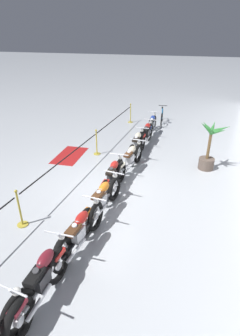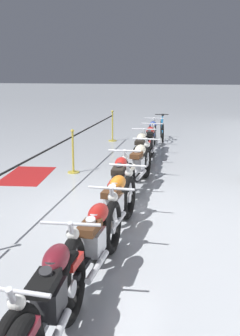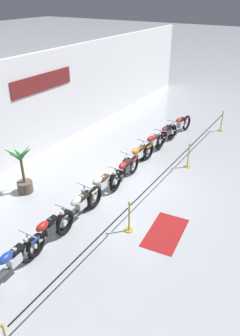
{
  "view_description": "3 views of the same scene",
  "coord_description": "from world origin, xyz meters",
  "px_view_note": "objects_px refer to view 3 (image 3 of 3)",
  "views": [
    {
      "loc": [
        6.63,
        3.01,
        4.36
      ],
      "look_at": [
        -0.15,
        0.65,
        0.7
      ],
      "focal_mm": 28.0,
      "sensor_mm": 36.0,
      "label": 1
    },
    {
      "loc": [
        7.12,
        1.83,
        2.45
      ],
      "look_at": [
        -0.64,
        0.36,
        0.58
      ],
      "focal_mm": 45.0,
      "sensor_mm": 36.0,
      "label": 2
    },
    {
      "loc": [
        -9.11,
        -4.99,
        6.48
      ],
      "look_at": [
        -0.67,
        0.24,
        0.99
      ],
      "focal_mm": 35.0,
      "sensor_mm": 36.0,
      "label": 3
    }
  ],
  "objects_px": {
    "motorcycle_cream_2": "(80,207)",
    "stanchion_mid_left": "(129,221)",
    "motorcycle_blue_0": "(13,263)",
    "motorcycle_maroon_7": "(166,134)",
    "stanchion_far_right": "(221,124)",
    "motorcycle_red_6": "(152,144)",
    "motorcycle_red_1": "(48,232)",
    "stanchion_far_left": "(143,196)",
    "potted_palm_left_of_row": "(23,173)",
    "floor_banner": "(165,233)",
    "motorcycle_orange_5": "(138,156)",
    "motorcycle_red_4": "(125,171)",
    "motorcycle_red_8": "(180,126)",
    "stanchion_mid_right": "(188,159)",
    "motorcycle_cream_3": "(101,187)"
  },
  "relations": [
    {
      "from": "motorcycle_red_6",
      "to": "floor_banner",
      "type": "height_order",
      "value": "motorcycle_red_6"
    },
    {
      "from": "motorcycle_red_4",
      "to": "motorcycle_orange_5",
      "type": "height_order",
      "value": "same"
    },
    {
      "from": "motorcycle_blue_0",
      "to": "motorcycle_orange_5",
      "type": "xyz_separation_m",
      "value": [
        6.78,
        0.21,
        0.01
      ]
    },
    {
      "from": "stanchion_mid_left",
      "to": "stanchion_far_right",
      "type": "relative_size",
      "value": 1.0
    },
    {
      "from": "stanchion_mid_left",
      "to": "floor_banner",
      "type": "bearing_deg",
      "value": -63.87
    },
    {
      "from": "motorcycle_blue_0",
      "to": "potted_palm_left_of_row",
      "type": "relative_size",
      "value": 1.29
    },
    {
      "from": "stanchion_far_left",
      "to": "potted_palm_left_of_row",
      "type": "bearing_deg",
      "value": 102.25
    },
    {
      "from": "motorcycle_red_8",
      "to": "stanchion_mid_left",
      "type": "relative_size",
      "value": 2.2
    },
    {
      "from": "motorcycle_red_6",
      "to": "stanchion_far_right",
      "type": "height_order",
      "value": "stanchion_far_right"
    },
    {
      "from": "motorcycle_red_4",
      "to": "stanchion_far_right",
      "type": "xyz_separation_m",
      "value": [
        6.95,
        -1.59,
        -0.12
      ]
    },
    {
      "from": "motorcycle_cream_3",
      "to": "motorcycle_red_1",
      "type": "bearing_deg",
      "value": -178.01
    },
    {
      "from": "motorcycle_maroon_7",
      "to": "potted_palm_left_of_row",
      "type": "relative_size",
      "value": 1.22
    },
    {
      "from": "stanchion_mid_right",
      "to": "floor_banner",
      "type": "xyz_separation_m",
      "value": [
        -4.26,
        -0.99,
        -0.35
      ]
    },
    {
      "from": "potted_palm_left_of_row",
      "to": "stanchion_mid_right",
      "type": "bearing_deg",
      "value": -41.48
    },
    {
      "from": "motorcycle_red_1",
      "to": "potted_palm_left_of_row",
      "type": "distance_m",
      "value": 3.14
    },
    {
      "from": "motorcycle_blue_0",
      "to": "motorcycle_maroon_7",
      "type": "bearing_deg",
      "value": 1.13
    },
    {
      "from": "stanchion_mid_left",
      "to": "stanchion_far_right",
      "type": "distance_m",
      "value": 9.34
    },
    {
      "from": "motorcycle_blue_0",
      "to": "stanchion_mid_left",
      "type": "xyz_separation_m",
      "value": [
        3.08,
        -1.56,
        -0.1
      ]
    },
    {
      "from": "motorcycle_maroon_7",
      "to": "stanchion_far_right",
      "type": "bearing_deg",
      "value": -30.33
    },
    {
      "from": "motorcycle_orange_5",
      "to": "motorcycle_maroon_7",
      "type": "height_order",
      "value": "motorcycle_maroon_7"
    },
    {
      "from": "motorcycle_cream_2",
      "to": "motorcycle_orange_5",
      "type": "relative_size",
      "value": 0.99
    },
    {
      "from": "motorcycle_cream_3",
      "to": "motorcycle_blue_0",
      "type": "bearing_deg",
      "value": -177.73
    },
    {
      "from": "potted_palm_left_of_row",
      "to": "stanchion_mid_left",
      "type": "distance_m",
      "value": 4.3
    },
    {
      "from": "motorcycle_maroon_7",
      "to": "stanchion_mid_left",
      "type": "xyz_separation_m",
      "value": [
        -6.35,
        -1.75,
        -0.11
      ]
    },
    {
      "from": "stanchion_far_right",
      "to": "motorcycle_orange_5",
      "type": "bearing_deg",
      "value": 162.61
    },
    {
      "from": "motorcycle_red_8",
      "to": "stanchion_far_right",
      "type": "relative_size",
      "value": 2.2
    },
    {
      "from": "motorcycle_blue_0",
      "to": "stanchion_far_right",
      "type": "xyz_separation_m",
      "value": [
        12.42,
        -1.56,
        -0.1
      ]
    },
    {
      "from": "motorcycle_red_6",
      "to": "motorcycle_red_1",
      "type": "bearing_deg",
      "value": -178.51
    },
    {
      "from": "motorcycle_red_4",
      "to": "stanchion_mid_right",
      "type": "height_order",
      "value": "stanchion_mid_right"
    },
    {
      "from": "motorcycle_red_6",
      "to": "floor_banner",
      "type": "distance_m",
      "value": 5.39
    },
    {
      "from": "stanchion_mid_right",
      "to": "stanchion_far_right",
      "type": "xyz_separation_m",
      "value": [
        4.59,
        0.0,
        0.0
      ]
    },
    {
      "from": "stanchion_far_right",
      "to": "floor_banner",
      "type": "bearing_deg",
      "value": -173.62
    },
    {
      "from": "stanchion_far_right",
      "to": "motorcycle_blue_0",
      "type": "bearing_deg",
      "value": 172.83
    },
    {
      "from": "floor_banner",
      "to": "stanchion_far_right",
      "type": "bearing_deg",
      "value": 0.53
    },
    {
      "from": "motorcycle_orange_5",
      "to": "stanchion_mid_right",
      "type": "height_order",
      "value": "stanchion_mid_right"
    },
    {
      "from": "motorcycle_red_1",
      "to": "stanchion_far_right",
      "type": "xyz_separation_m",
      "value": [
        11.08,
        -1.63,
        -0.11
      ]
    },
    {
      "from": "stanchion_far_right",
      "to": "stanchion_mid_right",
      "type": "bearing_deg",
      "value": 180.0
    },
    {
      "from": "motorcycle_cream_2",
      "to": "stanchion_mid_left",
      "type": "height_order",
      "value": "stanchion_mid_left"
    },
    {
      "from": "motorcycle_red_8",
      "to": "stanchion_mid_left",
      "type": "bearing_deg",
      "value": -168.12
    },
    {
      "from": "motorcycle_orange_5",
      "to": "motorcycle_blue_0",
      "type": "bearing_deg",
      "value": -178.26
    },
    {
      "from": "motorcycle_cream_2",
      "to": "motorcycle_orange_5",
      "type": "height_order",
      "value": "motorcycle_cream_2"
    },
    {
      "from": "motorcycle_orange_5",
      "to": "stanchion_far_left",
      "type": "bearing_deg",
      "value": -148.3
    },
    {
      "from": "motorcycle_orange_5",
      "to": "stanchion_mid_right",
      "type": "relative_size",
      "value": 2.26
    },
    {
      "from": "motorcycle_red_6",
      "to": "stanchion_far_left",
      "type": "relative_size",
      "value": 0.17
    },
    {
      "from": "potted_palm_left_of_row",
      "to": "motorcycle_red_1",
      "type": "bearing_deg",
      "value": -121.82
    },
    {
      "from": "motorcycle_blue_0",
      "to": "potted_palm_left_of_row",
      "type": "height_order",
      "value": "potted_palm_left_of_row"
    },
    {
      "from": "potted_palm_left_of_row",
      "to": "motorcycle_orange_5",
      "type": "bearing_deg",
      "value": -33.56
    },
    {
      "from": "motorcycle_red_8",
      "to": "stanchion_far_left",
      "type": "relative_size",
      "value": 0.17
    },
    {
      "from": "motorcycle_cream_3",
      "to": "stanchion_far_left",
      "type": "xyz_separation_m",
      "value": [
        -0.17,
        -1.72,
        0.3
      ]
    },
    {
      "from": "motorcycle_cream_3",
      "to": "stanchion_mid_left",
      "type": "xyz_separation_m",
      "value": [
        -1.01,
        -1.72,
        -0.1
      ]
    }
  ]
}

